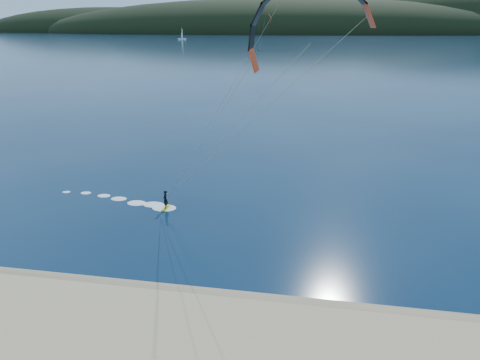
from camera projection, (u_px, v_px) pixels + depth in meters
name	position (u px, v px, depth m)	size (l,w,h in m)	color
ground	(112.00, 360.00, 18.08)	(1800.00, 1800.00, 0.00)	#061A33
wet_sand	(149.00, 297.00, 22.21)	(220.00, 2.50, 0.10)	olive
headland	(307.00, 33.00, 705.48)	(1200.00, 310.00, 140.00)	black
kitesurfer_near	(298.00, 54.00, 23.14)	(25.19, 7.34, 17.01)	#D0DC19
kitesurfer_far	(264.00, 21.00, 205.63)	(7.49, 6.17, 18.35)	#D0DC19
sailboat	(182.00, 39.00, 402.52)	(8.08, 5.19, 11.47)	white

